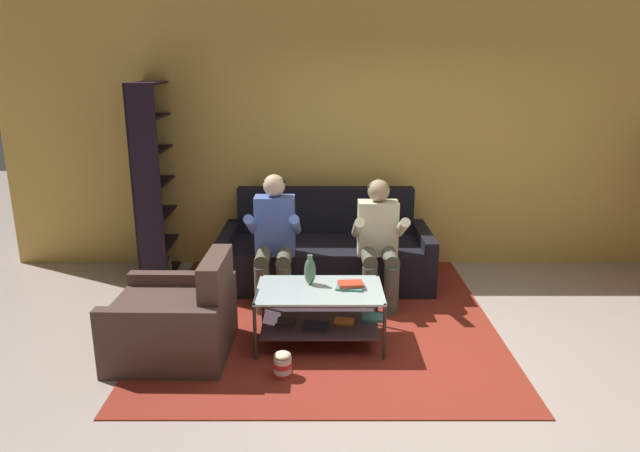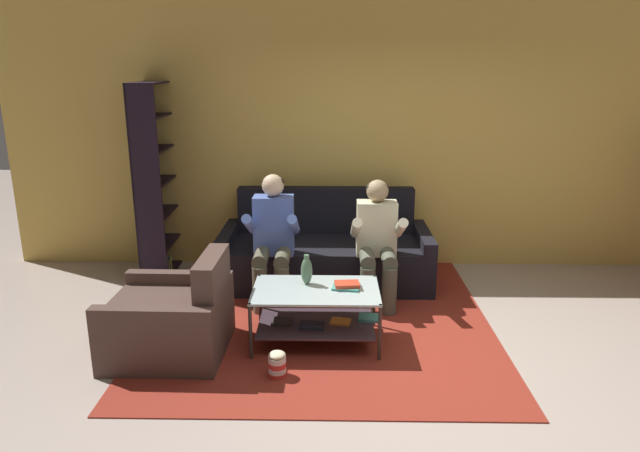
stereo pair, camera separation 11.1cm
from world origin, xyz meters
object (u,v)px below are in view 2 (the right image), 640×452
(vase, at_px, (307,270))
(person_seated_left, at_px, (273,235))
(person_seated_right, at_px, (377,238))
(coffee_table, at_px, (317,308))
(book_stack, at_px, (347,285))
(popcorn_tub, at_px, (277,364))
(bookshelf, at_px, (153,189))
(couch, at_px, (325,254))
(armchair, at_px, (173,320))

(vase, bearing_deg, person_seated_left, 115.48)
(person_seated_right, relative_size, vase, 4.67)
(person_seated_right, bearing_deg, vase, -131.13)
(coffee_table, bearing_deg, person_seated_right, 56.87)
(book_stack, bearing_deg, popcorn_tub, -131.82)
(bookshelf, height_order, popcorn_tub, bookshelf)
(person_seated_left, distance_m, popcorn_tub, 1.53)
(person_seated_left, bearing_deg, couch, 48.45)
(vase, xyz_separation_m, armchair, (-1.05, -0.30, -0.32))
(coffee_table, bearing_deg, vase, 127.70)
(bookshelf, bearing_deg, person_seated_right, -19.69)
(couch, bearing_deg, vase, -96.35)
(person_seated_right, distance_m, popcorn_tub, 1.72)
(vase, bearing_deg, bookshelf, 137.55)
(person_seated_right, distance_m, coffee_table, 1.07)
(book_stack, xyz_separation_m, armchair, (-1.38, -0.22, -0.22))
(person_seated_left, distance_m, armchair, 1.32)
(book_stack, bearing_deg, armchair, -171.08)
(vase, relative_size, popcorn_tub, 1.26)
(person_seated_left, bearing_deg, book_stack, -50.35)
(couch, height_order, bookshelf, bookshelf)
(vase, height_order, book_stack, vase)
(couch, relative_size, vase, 8.52)
(couch, height_order, popcorn_tub, couch)
(person_seated_right, bearing_deg, coffee_table, -123.13)
(person_seated_left, distance_m, person_seated_right, 0.99)
(couch, distance_m, coffee_table, 1.41)
(person_seated_right, height_order, popcorn_tub, person_seated_right)
(popcorn_tub, bearing_deg, book_stack, 48.18)
(couch, height_order, person_seated_right, person_seated_right)
(couch, distance_m, popcorn_tub, 2.00)
(person_seated_right, bearing_deg, book_stack, -110.72)
(person_seated_left, height_order, vase, person_seated_left)
(person_seated_right, xyz_separation_m, book_stack, (-0.31, -0.82, -0.16))
(coffee_table, bearing_deg, person_seated_left, 117.30)
(couch, distance_m, armchair, 2.00)
(armchair, bearing_deg, coffee_table, 9.42)
(vase, xyz_separation_m, bookshelf, (-1.72, 1.58, 0.34))
(person_seated_left, bearing_deg, popcorn_tub, -83.58)
(armchair, bearing_deg, popcorn_tub, -23.01)
(couch, bearing_deg, person_seated_left, -131.55)
(couch, relative_size, coffee_table, 2.04)
(vase, distance_m, book_stack, 0.35)
(book_stack, relative_size, popcorn_tub, 1.20)
(person_seated_left, relative_size, book_stack, 5.12)
(couch, xyz_separation_m, coffee_table, (-0.06, -1.41, 0.00))
(person_seated_left, xyz_separation_m, coffee_table, (0.44, -0.85, -0.37))
(armchair, bearing_deg, bookshelf, 109.58)
(coffee_table, xyz_separation_m, book_stack, (0.24, 0.03, 0.19))
(person_seated_left, height_order, popcorn_tub, person_seated_left)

